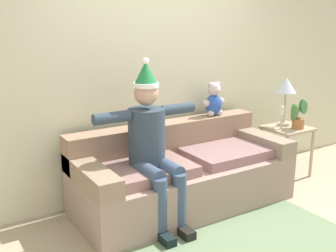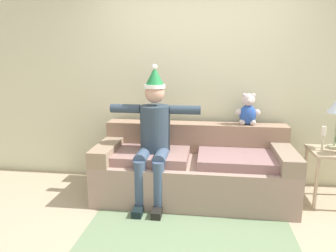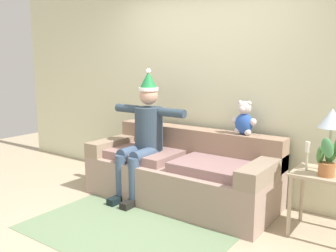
# 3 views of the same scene
# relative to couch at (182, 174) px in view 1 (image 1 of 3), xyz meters

# --- Properties ---
(ground_plane) EXTENTS (10.00, 10.00, 0.00)m
(ground_plane) POSITION_rel_couch_xyz_m (0.00, -1.00, -0.33)
(ground_plane) COLOR tan
(back_wall) EXTENTS (7.00, 0.10, 2.70)m
(back_wall) POSITION_rel_couch_xyz_m (0.00, 0.55, 1.02)
(back_wall) COLOR beige
(back_wall) RESTS_ON ground_plane
(couch) EXTENTS (2.21, 0.93, 0.81)m
(couch) POSITION_rel_couch_xyz_m (0.00, 0.00, 0.00)
(couch) COLOR gray
(couch) RESTS_ON ground_plane
(person_seated) EXTENTS (1.02, 0.77, 1.53)m
(person_seated) POSITION_rel_couch_xyz_m (-0.44, -0.16, 0.45)
(person_seated) COLOR #2F3F4D
(person_seated) RESTS_ON ground_plane
(teddy_bear) EXTENTS (0.29, 0.17, 0.38)m
(teddy_bear) POSITION_rel_couch_xyz_m (0.62, 0.30, 0.65)
(teddy_bear) COLOR #284EA3
(teddy_bear) RESTS_ON couch
(side_table) EXTENTS (0.50, 0.47, 0.61)m
(side_table) POSITION_rel_couch_xyz_m (1.53, 0.01, 0.18)
(side_table) COLOR tan
(side_table) RESTS_ON ground_plane
(table_lamp) EXTENTS (0.24, 0.24, 0.58)m
(table_lamp) POSITION_rel_couch_xyz_m (1.56, 0.11, 0.74)
(table_lamp) COLOR #AEB08E
(table_lamp) RESTS_ON side_table
(potted_plant) EXTENTS (0.24, 0.25, 0.37)m
(potted_plant) POSITION_rel_couch_xyz_m (1.59, -0.08, 0.45)
(potted_plant) COLOR #A36135
(potted_plant) RESTS_ON side_table
(candle_tall) EXTENTS (0.04, 0.04, 0.27)m
(candle_tall) POSITION_rel_couch_xyz_m (1.39, -0.01, 0.46)
(candle_tall) COLOR beige
(candle_tall) RESTS_ON side_table
(area_rug) EXTENTS (1.96, 1.13, 0.01)m
(area_rug) POSITION_rel_couch_xyz_m (0.00, -1.06, -0.32)
(area_rug) COLOR #6D8760
(area_rug) RESTS_ON ground_plane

